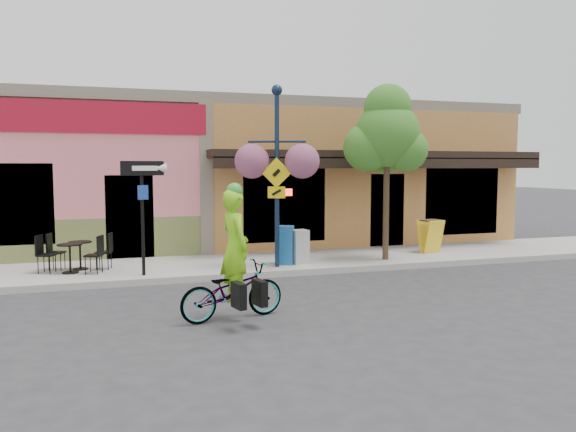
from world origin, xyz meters
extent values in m
plane|color=#2D2D30|center=(0.00, 0.00, 0.00)|extent=(90.00, 90.00, 0.00)
cube|color=#9E9B93|center=(0.00, 2.00, 0.07)|extent=(24.00, 3.00, 0.15)
cube|color=#A8A59E|center=(0.00, 0.55, 0.07)|extent=(24.00, 0.12, 0.15)
imported|color=maroon|center=(-1.60, -2.62, 0.47)|extent=(1.89, 0.98, 0.95)
imported|color=#7ED716|center=(-1.55, -2.62, 0.95)|extent=(0.59, 0.77, 1.90)
camera|label=1|loc=(-3.51, -11.57, 2.52)|focal=35.00mm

